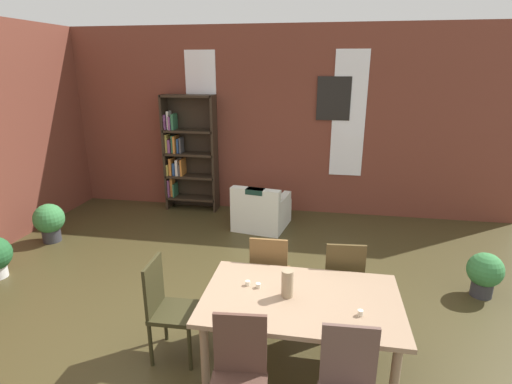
# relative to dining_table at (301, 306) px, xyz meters

# --- Properties ---
(ground_plane) EXTENTS (9.59, 9.59, 0.00)m
(ground_plane) POSITION_rel_dining_table_xyz_m (-0.79, 0.38, -0.65)
(ground_plane) COLOR #3D361C
(back_wall_brick) EXTENTS (8.37, 0.12, 3.24)m
(back_wall_brick) POSITION_rel_dining_table_xyz_m (-0.79, 4.11, 0.97)
(back_wall_brick) COLOR brown
(back_wall_brick) RESTS_ON ground
(window_pane_0) EXTENTS (0.55, 0.02, 2.11)m
(window_pane_0) POSITION_rel_dining_table_xyz_m (-2.08, 4.04, 1.13)
(window_pane_0) COLOR white
(window_pane_1) EXTENTS (0.55, 0.02, 2.11)m
(window_pane_1) POSITION_rel_dining_table_xyz_m (0.50, 4.04, 1.13)
(window_pane_1) COLOR white
(dining_table) EXTENTS (1.65, 1.03, 0.73)m
(dining_table) POSITION_rel_dining_table_xyz_m (0.00, 0.00, 0.00)
(dining_table) COLOR #94775C
(dining_table) RESTS_ON ground
(vase_on_table) EXTENTS (0.10, 0.10, 0.24)m
(vase_on_table) POSITION_rel_dining_table_xyz_m (-0.12, 0.00, 0.20)
(vase_on_table) COLOR #998466
(vase_on_table) RESTS_ON dining_table
(tealight_candle_0) EXTENTS (0.04, 0.04, 0.04)m
(tealight_candle_0) POSITION_rel_dining_table_xyz_m (-0.48, 0.11, 0.10)
(tealight_candle_0) COLOR silver
(tealight_candle_0) RESTS_ON dining_table
(tealight_candle_1) EXTENTS (0.04, 0.04, 0.05)m
(tealight_candle_1) POSITION_rel_dining_table_xyz_m (0.47, -0.18, 0.10)
(tealight_candle_1) COLOR silver
(tealight_candle_1) RESTS_ON dining_table
(tealight_candle_2) EXTENTS (0.04, 0.04, 0.04)m
(tealight_candle_2) POSITION_rel_dining_table_xyz_m (-0.38, 0.09, 0.10)
(tealight_candle_2) COLOR silver
(tealight_candle_2) RESTS_ON dining_table
(dining_chair_head_left) EXTENTS (0.41, 0.41, 0.95)m
(dining_chair_head_left) POSITION_rel_dining_table_xyz_m (-1.20, -0.00, -0.14)
(dining_chair_head_left) COLOR #2F2B16
(dining_chair_head_left) RESTS_ON ground
(dining_chair_far_left) EXTENTS (0.41, 0.41, 0.95)m
(dining_chair_far_left) POSITION_rel_dining_table_xyz_m (-0.37, 0.74, -0.14)
(dining_chair_far_left) COLOR brown
(dining_chair_far_left) RESTS_ON ground
(dining_chair_far_right) EXTENTS (0.43, 0.43, 0.95)m
(dining_chair_far_right) POSITION_rel_dining_table_xyz_m (0.38, 0.74, -0.14)
(dining_chair_far_right) COLOR #48381C
(dining_chair_far_right) RESTS_ON ground
(dining_chair_near_left) EXTENTS (0.43, 0.43, 0.95)m
(dining_chair_near_left) POSITION_rel_dining_table_xyz_m (-0.38, -0.74, -0.14)
(dining_chair_near_left) COLOR #4F342A
(dining_chair_near_left) RESTS_ON ground
(bookshelf_tall) EXTENTS (0.95, 0.32, 2.09)m
(bookshelf_tall) POSITION_rel_dining_table_xyz_m (-2.34, 3.85, 0.40)
(bookshelf_tall) COLOR #2D2319
(bookshelf_tall) RESTS_ON ground
(armchair_white) EXTENTS (0.93, 0.93, 0.75)m
(armchair_white) POSITION_rel_dining_table_xyz_m (-0.85, 3.15, -0.37)
(armchair_white) COLOR silver
(armchair_white) RESTS_ON ground
(potted_plant_by_shelf) EXTENTS (0.40, 0.40, 0.54)m
(potted_plant_by_shelf) POSITION_rel_dining_table_xyz_m (2.03, 1.55, -0.35)
(potted_plant_by_shelf) COLOR #333338
(potted_plant_by_shelf) RESTS_ON ground
(potted_plant_corner) EXTENTS (0.45, 0.45, 0.60)m
(potted_plant_corner) POSITION_rel_dining_table_xyz_m (-3.93, 2.05, -0.31)
(potted_plant_corner) COLOR #333338
(potted_plant_corner) RESTS_ON ground
(framed_picture) EXTENTS (0.56, 0.03, 0.72)m
(framed_picture) POSITION_rel_dining_table_xyz_m (0.24, 4.03, 1.40)
(framed_picture) COLOR black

